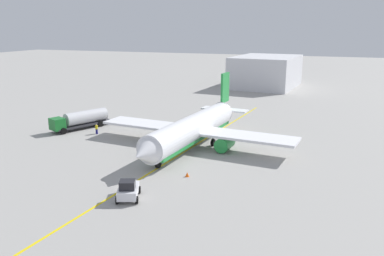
{
  "coord_description": "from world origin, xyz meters",
  "views": [
    {
      "loc": [
        53.96,
        19.47,
        17.81
      ],
      "look_at": [
        0.0,
        0.0,
        3.0
      ],
      "focal_mm": 37.05,
      "sensor_mm": 36.0,
      "label": 1
    }
  ],
  "objects_px": {
    "refueling_worker": "(97,129)",
    "safety_cone_nose": "(187,174)",
    "airplane": "(193,129)",
    "pushback_tug": "(128,190)",
    "fuel_tanker": "(81,119)"
  },
  "relations": [
    {
      "from": "airplane",
      "to": "fuel_tanker",
      "type": "xyz_separation_m",
      "value": [
        -3.36,
        -22.44,
        -1.02
      ]
    },
    {
      "from": "airplane",
      "to": "refueling_worker",
      "type": "xyz_separation_m",
      "value": [
        -1.22,
        -17.89,
        -1.93
      ]
    },
    {
      "from": "airplane",
      "to": "safety_cone_nose",
      "type": "bearing_deg",
      "value": 16.24
    },
    {
      "from": "safety_cone_nose",
      "to": "pushback_tug",
      "type": "bearing_deg",
      "value": -24.29
    },
    {
      "from": "airplane",
      "to": "pushback_tug",
      "type": "xyz_separation_m",
      "value": [
        20.15,
        -0.14,
        -1.74
      ]
    },
    {
      "from": "airplane",
      "to": "pushback_tug",
      "type": "height_order",
      "value": "airplane"
    },
    {
      "from": "fuel_tanker",
      "to": "airplane",
      "type": "bearing_deg",
      "value": 81.48
    },
    {
      "from": "airplane",
      "to": "fuel_tanker",
      "type": "relative_size",
      "value": 2.8
    },
    {
      "from": "refueling_worker",
      "to": "pushback_tug",
      "type": "bearing_deg",
      "value": 39.73
    },
    {
      "from": "fuel_tanker",
      "to": "pushback_tug",
      "type": "xyz_separation_m",
      "value": [
        23.51,
        22.31,
        -0.73
      ]
    },
    {
      "from": "fuel_tanker",
      "to": "safety_cone_nose",
      "type": "bearing_deg",
      "value": 59.28
    },
    {
      "from": "refueling_worker",
      "to": "safety_cone_nose",
      "type": "distance_m",
      "value": 25.2
    },
    {
      "from": "airplane",
      "to": "safety_cone_nose",
      "type": "relative_size",
      "value": 56.4
    },
    {
      "from": "pushback_tug",
      "to": "safety_cone_nose",
      "type": "height_order",
      "value": "pushback_tug"
    },
    {
      "from": "pushback_tug",
      "to": "refueling_worker",
      "type": "xyz_separation_m",
      "value": [
        -21.37,
        -17.76,
        -0.19
      ]
    }
  ]
}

